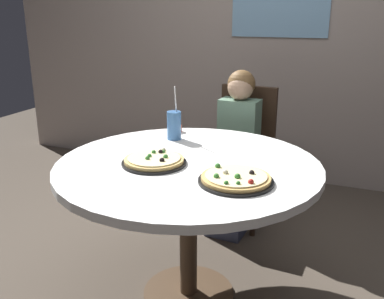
% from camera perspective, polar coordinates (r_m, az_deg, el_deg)
% --- Properties ---
extents(ground_plane, '(8.00, 8.00, 0.00)m').
position_cam_1_polar(ground_plane, '(2.43, -0.46, -18.63)').
color(ground_plane, '#4C4238').
extents(wall_with_window, '(5.20, 0.14, 2.90)m').
position_cam_1_polar(wall_with_window, '(3.81, 11.12, 17.69)').
color(wall_with_window, '#A8998E').
rests_on(wall_with_window, ground_plane).
extents(dining_table, '(1.28, 1.28, 0.75)m').
position_cam_1_polar(dining_table, '(2.10, -0.51, -4.04)').
color(dining_table, white).
rests_on(dining_table, ground_plane).
extents(chair_wooden, '(0.42, 0.42, 0.95)m').
position_cam_1_polar(chair_wooden, '(3.05, 6.83, 0.34)').
color(chair_wooden, '#382619').
rests_on(chair_wooden, ground_plane).
extents(diner_child, '(0.27, 0.42, 1.08)m').
position_cam_1_polar(diner_child, '(2.90, 5.67, -1.51)').
color(diner_child, '#3F4766').
rests_on(diner_child, ground_plane).
extents(pizza_veggie, '(0.32, 0.32, 0.05)m').
position_cam_1_polar(pizza_veggie, '(1.83, 5.83, -3.90)').
color(pizza_veggie, black).
rests_on(pizza_veggie, dining_table).
extents(pizza_cheese, '(0.31, 0.31, 0.05)m').
position_cam_1_polar(pizza_cheese, '(2.05, -5.05, -1.48)').
color(pizza_cheese, black).
rests_on(pizza_cheese, dining_table).
extents(soda_cup, '(0.08, 0.08, 0.31)m').
position_cam_1_polar(soda_cup, '(2.43, -2.40, 3.24)').
color(soda_cup, '#3F72B2').
rests_on(soda_cup, dining_table).
extents(sauce_bowl, '(0.07, 0.07, 0.04)m').
position_cam_1_polar(sauce_bowl, '(2.59, -2.11, 2.82)').
color(sauce_bowl, brown).
rests_on(sauce_bowl, dining_table).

